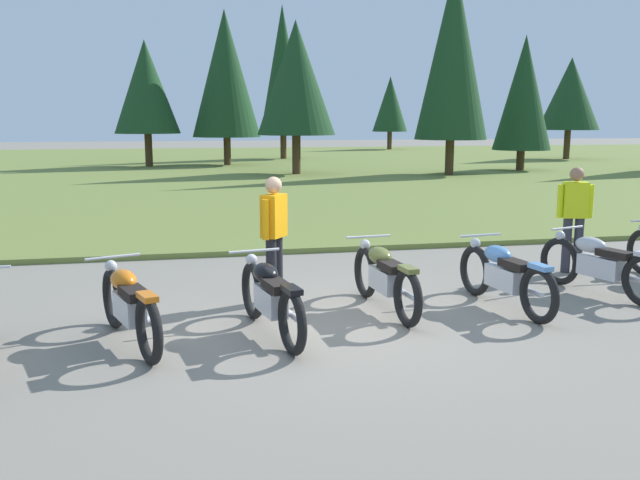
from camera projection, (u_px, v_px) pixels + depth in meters
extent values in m
plane|color=gray|center=(330.00, 322.00, 8.13)|extent=(140.00, 140.00, 0.00)
cube|color=olive|center=(214.00, 168.00, 33.37)|extent=(80.00, 44.00, 0.10)
cylinder|color=#47331E|center=(389.00, 141.00, 52.24)|extent=(0.36, 0.36, 1.46)
cone|color=#193D1E|center=(390.00, 104.00, 51.74)|extent=(2.68, 2.68, 4.14)
cylinder|color=#47331E|center=(296.00, 156.00, 28.81)|extent=(0.36, 0.36, 1.75)
cone|color=#193D1E|center=(296.00, 78.00, 28.24)|extent=(3.29, 3.29, 4.70)
cylinder|color=#47331E|center=(227.00, 152.00, 34.48)|extent=(0.36, 0.36, 1.52)
cone|color=#193D1E|center=(225.00, 74.00, 33.80)|extent=(3.42, 3.42, 6.25)
cylinder|color=#47331E|center=(449.00, 158.00, 28.43)|extent=(0.36, 0.36, 1.57)
cone|color=#193D1E|center=(453.00, 52.00, 27.67)|extent=(2.99, 2.99, 7.07)
cylinder|color=#47331E|center=(149.00, 151.00, 33.41)|extent=(0.36, 0.36, 1.71)
cone|color=#193D1E|center=(146.00, 87.00, 32.87)|extent=(3.18, 3.18, 4.47)
cylinder|color=#47331E|center=(520.00, 161.00, 30.98)|extent=(0.36, 0.36, 1.02)
cone|color=#193D1E|center=(524.00, 93.00, 30.44)|extent=(2.60, 2.60, 5.08)
cylinder|color=#47331E|center=(567.00, 145.00, 39.59)|extent=(0.36, 0.36, 1.79)
cone|color=#193D1E|center=(570.00, 94.00, 39.07)|extent=(3.44, 3.44, 4.11)
cylinder|color=#47331E|center=(283.00, 147.00, 39.92)|extent=(0.36, 0.36, 1.53)
cone|color=#193D1E|center=(283.00, 70.00, 39.14)|extent=(2.67, 2.67, 7.33)
torus|color=black|center=(113.00, 298.00, 7.88)|extent=(0.32, 0.69, 0.70)
torus|color=black|center=(149.00, 330.00, 6.69)|extent=(0.32, 0.69, 0.70)
cube|color=silver|center=(129.00, 308.00, 7.28)|extent=(0.40, 0.67, 0.28)
ellipsoid|color=orange|center=(124.00, 280.00, 7.38)|extent=(0.40, 0.54, 0.22)
cube|color=black|center=(134.00, 293.00, 7.05)|extent=(0.36, 0.53, 0.10)
cube|color=orange|center=(147.00, 297.00, 6.63)|extent=(0.24, 0.35, 0.06)
cylinder|color=silver|center=(113.00, 257.00, 7.70)|extent=(0.60, 0.23, 0.03)
sphere|color=silver|center=(111.00, 266.00, 7.83)|extent=(0.14, 0.14, 0.14)
cylinder|color=silver|center=(151.00, 323.00, 7.11)|extent=(0.24, 0.54, 0.07)
torus|color=black|center=(253.00, 290.00, 8.24)|extent=(0.23, 0.71, 0.70)
torus|color=black|center=(292.00, 322.00, 6.96)|extent=(0.23, 0.71, 0.70)
cube|color=silver|center=(271.00, 301.00, 7.59)|extent=(0.31, 0.67, 0.28)
ellipsoid|color=black|center=(265.00, 273.00, 7.71)|extent=(0.34, 0.52, 0.22)
cube|color=black|center=(277.00, 286.00, 7.35)|extent=(0.30, 0.51, 0.10)
cube|color=black|center=(292.00, 290.00, 6.90)|extent=(0.20, 0.34, 0.06)
cylinder|color=silver|center=(254.00, 251.00, 8.06)|extent=(0.62, 0.15, 0.03)
sphere|color=silver|center=(252.00, 260.00, 8.19)|extent=(0.14, 0.14, 0.14)
cylinder|color=silver|center=(292.00, 315.00, 7.39)|extent=(0.17, 0.55, 0.07)
torus|color=black|center=(365.00, 272.00, 9.22)|extent=(0.16, 0.71, 0.70)
torus|color=black|center=(408.00, 298.00, 7.90)|extent=(0.16, 0.71, 0.70)
cube|color=silver|center=(385.00, 280.00, 8.55)|extent=(0.26, 0.66, 0.28)
ellipsoid|color=brown|center=(380.00, 256.00, 8.67)|extent=(0.30, 0.50, 0.22)
cube|color=black|center=(392.00, 267.00, 8.31)|extent=(0.26, 0.50, 0.10)
cube|color=brown|center=(408.00, 269.00, 7.84)|extent=(0.17, 0.33, 0.06)
cylinder|color=silver|center=(368.00, 237.00, 9.04)|extent=(0.62, 0.09, 0.03)
sphere|color=silver|center=(365.00, 245.00, 9.17)|extent=(0.14, 0.14, 0.14)
cylinder|color=silver|center=(405.00, 293.00, 8.33)|extent=(0.12, 0.55, 0.07)
torus|color=black|center=(475.00, 270.00, 9.33)|extent=(0.19, 0.71, 0.70)
torus|color=black|center=(539.00, 295.00, 8.03)|extent=(0.19, 0.71, 0.70)
cube|color=silver|center=(505.00, 278.00, 8.67)|extent=(0.28, 0.66, 0.28)
ellipsoid|color=#598CC6|center=(498.00, 254.00, 8.79)|extent=(0.32, 0.51, 0.22)
cube|color=black|center=(516.00, 265.00, 8.42)|extent=(0.28, 0.50, 0.10)
cube|color=#598CC6|center=(541.00, 267.00, 7.97)|extent=(0.18, 0.34, 0.06)
cylinder|color=silver|center=(480.00, 235.00, 9.14)|extent=(0.62, 0.11, 0.03)
sphere|color=silver|center=(475.00, 243.00, 9.28)|extent=(0.14, 0.14, 0.14)
cylinder|color=silver|center=(528.00, 290.00, 8.45)|extent=(0.14, 0.55, 0.07)
torus|color=black|center=(560.00, 261.00, 9.93)|extent=(0.30, 0.70, 0.70)
cube|color=silver|center=(600.00, 267.00, 9.32)|extent=(0.38, 0.67, 0.28)
ellipsoid|color=#B7B7BC|center=(591.00, 245.00, 9.43)|extent=(0.39, 0.54, 0.22)
cube|color=black|center=(615.00, 254.00, 9.09)|extent=(0.35, 0.52, 0.10)
cylinder|color=silver|center=(567.00, 228.00, 9.76)|extent=(0.60, 0.22, 0.03)
sphere|color=silver|center=(560.00, 236.00, 9.88)|extent=(0.14, 0.14, 0.14)
cylinder|color=silver|center=(625.00, 277.00, 9.15)|extent=(0.23, 0.55, 0.07)
cylinder|color=#2D2D38|center=(578.00, 245.00, 10.70)|extent=(0.14, 0.14, 0.88)
cylinder|color=#2D2D38|center=(566.00, 245.00, 10.71)|extent=(0.14, 0.14, 0.88)
cube|color=#D8EA19|center=(575.00, 200.00, 10.58)|extent=(0.41, 0.32, 0.56)
sphere|color=#9E7051|center=(577.00, 174.00, 10.51)|extent=(0.22, 0.22, 0.22)
cylinder|color=#D8EA19|center=(590.00, 201.00, 10.56)|extent=(0.09, 0.09, 0.52)
cylinder|color=#D8EA19|center=(560.00, 201.00, 10.60)|extent=(0.09, 0.09, 0.52)
cylinder|color=black|center=(278.00, 268.00, 9.06)|extent=(0.14, 0.14, 0.88)
cylinder|color=black|center=(271.00, 271.00, 8.90)|extent=(0.14, 0.14, 0.88)
cube|color=orange|center=(274.00, 216.00, 8.85)|extent=(0.39, 0.42, 0.56)
sphere|color=tan|center=(273.00, 185.00, 8.78)|extent=(0.22, 0.22, 0.22)
cylinder|color=orange|center=(282.00, 215.00, 9.06)|extent=(0.09, 0.09, 0.52)
cylinder|color=orange|center=(266.00, 220.00, 8.65)|extent=(0.09, 0.09, 0.52)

